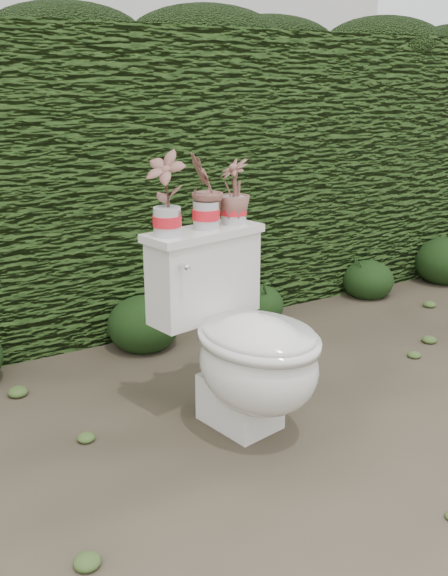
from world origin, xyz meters
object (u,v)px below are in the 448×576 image
toilet (244,344)px  potted_plant_right (234,193)px  potted_plant_center (206,193)px  potted_plant_left (166,196)px

toilet → potted_plant_right: size_ratio=3.12×
toilet → potted_plant_right: potted_plant_right is taller
potted_plant_center → potted_plant_right: 0.15m
potted_plant_left → potted_plant_center: bearing=69.5°
toilet → potted_plant_center: bearing=86.9°
potted_plant_left → potted_plant_center: size_ratio=1.06×
toilet → potted_plant_right: bearing=56.1°
potted_plant_right → potted_plant_center: bearing=-76.5°
potted_plant_center → potted_plant_right: (0.15, 0.03, -0.02)m
potted_plant_left → potted_plant_right: 0.34m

